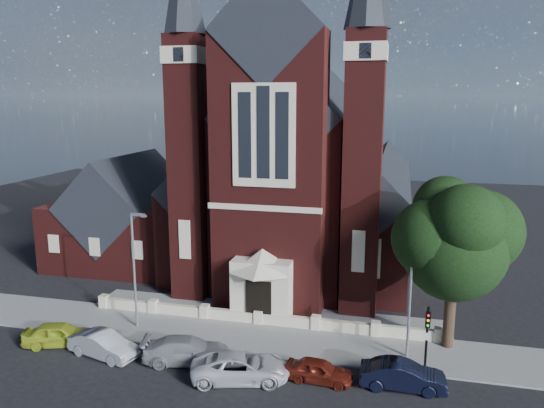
{
  "coord_description": "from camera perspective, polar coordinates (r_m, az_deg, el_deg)",
  "views": [
    {
      "loc": [
        9.12,
        -26.79,
        15.63
      ],
      "look_at": [
        -0.41,
        12.0,
        7.47
      ],
      "focal_mm": 35.0,
      "sensor_mm": 36.0,
      "label": 1
    }
  ],
  "objects": [
    {
      "name": "car_silver_b",
      "position": [
        33.13,
        -9.09,
        -15.27
      ],
      "size": [
        5.65,
        3.34,
        1.54
      ],
      "primitive_type": "imported",
      "rotation": [
        0.0,
        0.0,
        1.81
      ],
      "color": "#919298",
      "rests_on": "ground"
    },
    {
      "name": "traffic_signal",
      "position": [
        32.06,
        16.35,
        -12.97
      ],
      "size": [
        0.28,
        0.42,
        4.0
      ],
      "color": "black",
      "rests_on": "ground"
    },
    {
      "name": "church",
      "position": [
        51.11,
        3.37,
        3.15
      ],
      "size": [
        20.01,
        34.9,
        29.2
      ],
      "color": "#481513",
      "rests_on": "ground"
    },
    {
      "name": "car_navy",
      "position": [
        31.01,
        13.9,
        -17.48
      ],
      "size": [
        4.67,
        1.74,
        1.52
      ],
      "primitive_type": "imported",
      "rotation": [
        0.0,
        0.0,
        1.6
      ],
      "color": "black",
      "rests_on": "ground"
    },
    {
      "name": "pavement_strip",
      "position": [
        36.15,
        -2.28,
        -14.09
      ],
      "size": [
        60.0,
        5.0,
        0.12
      ],
      "primitive_type": "cube",
      "color": "slate",
      "rests_on": "ground"
    },
    {
      "name": "car_lime_van",
      "position": [
        37.3,
        -21.93,
        -12.86
      ],
      "size": [
        4.73,
        3.11,
        1.5
      ],
      "primitive_type": "imported",
      "rotation": [
        0.0,
        0.0,
        1.9
      ],
      "color": "#A9BB25",
      "rests_on": "ground"
    },
    {
      "name": "ground",
      "position": [
        45.54,
        1.41,
        -8.53
      ],
      "size": [
        120.0,
        120.0,
        0.0
      ],
      "primitive_type": "plane",
      "color": "black",
      "rests_on": "ground"
    },
    {
      "name": "forecourt_wall",
      "position": [
        37.89,
        -1.42,
        -12.82
      ],
      "size": [
        24.0,
        0.4,
        0.9
      ],
      "primitive_type": "cube",
      "color": "beige",
      "rests_on": "ground"
    },
    {
      "name": "street_lamp_right",
      "position": [
        32.73,
        14.84,
        -8.56
      ],
      "size": [
        1.16,
        0.22,
        8.09
      ],
      "color": "gray",
      "rests_on": "ground"
    },
    {
      "name": "street_lamp_left",
      "position": [
        36.88,
        -14.52,
        -6.25
      ],
      "size": [
        1.16,
        0.22,
        8.09
      ],
      "color": "gray",
      "rests_on": "ground"
    },
    {
      "name": "car_white_suv",
      "position": [
        31.03,
        -3.39,
        -17.1
      ],
      "size": [
        6.0,
        3.88,
        1.54
      ],
      "primitive_type": "imported",
      "rotation": [
        0.0,
        0.0,
        1.83
      ],
      "color": "silver",
      "rests_on": "ground"
    },
    {
      "name": "car_dark_red",
      "position": [
        31.0,
        5.08,
        -17.42
      ],
      "size": [
        3.89,
        1.83,
        1.29
      ],
      "primitive_type": "imported",
      "rotation": [
        0.0,
        0.0,
        1.49
      ],
      "color": "maroon",
      "rests_on": "ground"
    },
    {
      "name": "forecourt_paving",
      "position": [
        39.66,
        -0.65,
        -11.67
      ],
      "size": [
        26.0,
        3.0,
        0.14
      ],
      "primitive_type": "cube",
      "color": "slate",
      "rests_on": "ground"
    },
    {
      "name": "parish_hall",
      "position": [
        52.65,
        -15.1,
        -1.61
      ],
      "size": [
        12.0,
        12.2,
        10.24
      ],
      "color": "#481513",
      "rests_on": "ground"
    },
    {
      "name": "street_tree",
      "position": [
        33.82,
        19.26,
        -3.98
      ],
      "size": [
        6.4,
        6.6,
        10.7
      ],
      "color": "black",
      "rests_on": "ground"
    },
    {
      "name": "car_silver_a",
      "position": [
        34.94,
        -17.7,
        -14.24
      ],
      "size": [
        4.83,
        2.65,
        1.51
      ],
      "primitive_type": "imported",
      "rotation": [
        0.0,
        0.0,
        1.33
      ],
      "color": "#9E9FA5",
      "rests_on": "ground"
    }
  ]
}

